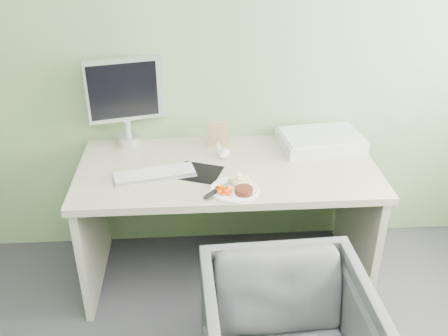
{
  "coord_description": "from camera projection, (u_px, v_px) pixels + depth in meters",
  "views": [
    {
      "loc": [
        -0.17,
        -0.71,
        2.01
      ],
      "look_at": [
        -0.03,
        1.5,
        0.79
      ],
      "focal_mm": 40.0,
      "sensor_mm": 36.0,
      "label": 1
    }
  ],
  "objects": [
    {
      "name": "steak_knife",
      "position": [
        215.0,
        192.0,
        2.4
      ],
      "size": [
        0.15,
        0.17,
        0.02
      ],
      "rotation": [
        0.0,
        0.0,
        0.86
      ],
      "color": "silver",
      "rests_on": "plate"
    },
    {
      "name": "computer_mouse",
      "position": [
        224.0,
        153.0,
        2.77
      ],
      "size": [
        0.09,
        0.11,
        0.04
      ],
      "primitive_type": "ellipsoid",
      "rotation": [
        0.0,
        0.0,
        -0.36
      ],
      "color": "white",
      "rests_on": "desk"
    },
    {
      "name": "keyboard",
      "position": [
        155.0,
        174.0,
        2.57
      ],
      "size": [
        0.43,
        0.21,
        0.02
      ],
      "primitive_type": "cube",
      "rotation": [
        0.0,
        0.0,
        0.21
      ],
      "color": "white",
      "rests_on": "desk"
    },
    {
      "name": "wall_back",
      "position": [
        223.0,
        33.0,
        2.7
      ],
      "size": [
        3.5,
        0.0,
        3.5
      ],
      "primitive_type": "plane",
      "rotation": [
        1.57,
        0.0,
        0.0
      ],
      "color": "#68815A",
      "rests_on": "floor"
    },
    {
      "name": "carrot_heap",
      "position": [
        224.0,
        189.0,
        2.4
      ],
      "size": [
        0.07,
        0.06,
        0.04
      ],
      "primitive_type": "cube",
      "rotation": [
        0.0,
        0.0,
        -0.07
      ],
      "color": "#F35505",
      "rests_on": "plate"
    },
    {
      "name": "potato_pile",
      "position": [
        240.0,
        180.0,
        2.46
      ],
      "size": [
        0.12,
        0.09,
        0.06
      ],
      "primitive_type": "ellipsoid",
      "rotation": [
        0.0,
        0.0,
        -0.1
      ],
      "color": "tan",
      "rests_on": "plate"
    },
    {
      "name": "photo_frame",
      "position": [
        216.0,
        135.0,
        2.85
      ],
      "size": [
        0.11,
        0.04,
        0.14
      ],
      "primitive_type": "cube",
      "rotation": [
        0.0,
        0.0,
        0.22
      ],
      "color": "#8B5B40",
      "rests_on": "desk"
    },
    {
      "name": "desk",
      "position": [
        227.0,
        195.0,
        2.76
      ],
      "size": [
        1.6,
        0.75,
        0.73
      ],
      "color": "beige",
      "rests_on": "floor"
    },
    {
      "name": "plate",
      "position": [
        235.0,
        190.0,
        2.45
      ],
      "size": [
        0.24,
        0.24,
        0.01
      ],
      "primitive_type": "cylinder",
      "color": "white",
      "rests_on": "desk"
    },
    {
      "name": "monitor",
      "position": [
        125.0,
        97.0,
        2.77
      ],
      "size": [
        0.42,
        0.16,
        0.51
      ],
      "rotation": [
        0.0,
        0.0,
        0.24
      ],
      "color": "silver",
      "rests_on": "desk"
    },
    {
      "name": "steak",
      "position": [
        244.0,
        191.0,
        2.4
      ],
      "size": [
        0.11,
        0.11,
        0.03
      ],
      "primitive_type": "cylinder",
      "rotation": [
        0.0,
        0.0,
        0.36
      ],
      "color": "black",
      "rests_on": "plate"
    },
    {
      "name": "mousepad",
      "position": [
        199.0,
        172.0,
        2.61
      ],
      "size": [
        0.28,
        0.26,
        0.0
      ],
      "primitive_type": "cube",
      "rotation": [
        0.0,
        0.0,
        -0.36
      ],
      "color": "black",
      "rests_on": "desk"
    },
    {
      "name": "eyedrop_bottle",
      "position": [
        218.0,
        148.0,
        2.79
      ],
      "size": [
        0.02,
        0.02,
        0.07
      ],
      "color": "white",
      "rests_on": "desk"
    },
    {
      "name": "scanner",
      "position": [
        320.0,
        141.0,
        2.86
      ],
      "size": [
        0.49,
        0.36,
        0.07
      ],
      "primitive_type": "cube",
      "rotation": [
        0.0,
        0.0,
        0.13
      ],
      "color": "silver",
      "rests_on": "desk"
    }
  ]
}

